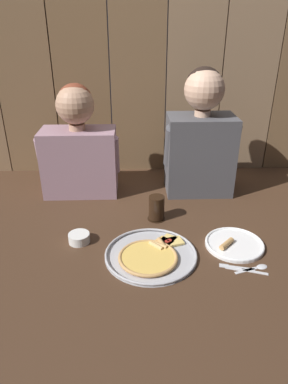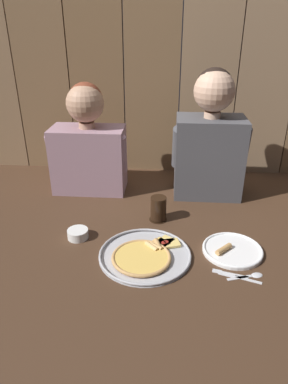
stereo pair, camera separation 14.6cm
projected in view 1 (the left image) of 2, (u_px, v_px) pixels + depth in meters
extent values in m
plane|color=#422B1C|center=(143.00, 241.00, 1.45)|extent=(3.20, 3.20, 0.00)
cylinder|color=#B2B2B7|center=(151.00, 255.00, 1.36)|extent=(0.36, 0.36, 0.01)
torus|color=#B2B2B7|center=(151.00, 254.00, 1.35)|extent=(0.36, 0.36, 0.01)
cylinder|color=#B23823|center=(148.00, 258.00, 1.33)|extent=(0.22, 0.22, 0.00)
cylinder|color=#EABC56|center=(148.00, 257.00, 1.33)|extent=(0.21, 0.21, 0.01)
torus|color=tan|center=(148.00, 257.00, 1.33)|extent=(0.23, 0.23, 0.01)
cube|color=#F4D170|center=(167.00, 241.00, 1.43)|extent=(0.10, 0.11, 0.01)
cylinder|color=tan|center=(161.00, 246.00, 1.39)|extent=(0.06, 0.05, 0.02)
cylinder|color=#A3281E|center=(169.00, 240.00, 1.43)|extent=(0.02, 0.02, 0.00)
cube|color=#EABC56|center=(162.00, 243.00, 1.42)|extent=(0.10, 0.10, 0.01)
cylinder|color=tan|center=(156.00, 246.00, 1.39)|extent=(0.06, 0.06, 0.02)
cylinder|color=#A3281E|center=(158.00, 242.00, 1.41)|extent=(0.02, 0.02, 0.00)
cylinder|color=#A3281E|center=(159.00, 243.00, 1.41)|extent=(0.02, 0.02, 0.00)
cube|color=#F4D170|center=(172.00, 242.00, 1.43)|extent=(0.11, 0.08, 0.01)
cylinder|color=tan|center=(161.00, 243.00, 1.41)|extent=(0.04, 0.06, 0.02)
cylinder|color=#A3281E|center=(167.00, 241.00, 1.42)|extent=(0.02, 0.02, 0.00)
cylinder|color=white|center=(234.00, 245.00, 1.42)|extent=(0.24, 0.24, 0.01)
torus|color=white|center=(235.00, 243.00, 1.42)|extent=(0.24, 0.24, 0.01)
cylinder|color=tan|center=(227.00, 244.00, 1.39)|extent=(0.07, 0.07, 0.02)
cylinder|color=black|center=(156.00, 218.00, 1.61)|extent=(0.08, 0.08, 0.01)
cylinder|color=black|center=(157.00, 207.00, 1.59)|extent=(0.07, 0.07, 0.11)
cylinder|color=white|center=(79.00, 237.00, 1.44)|extent=(0.09, 0.09, 0.04)
cylinder|color=#B23823|center=(79.00, 235.00, 1.44)|extent=(0.07, 0.07, 0.02)
cube|color=silver|center=(242.00, 268.00, 1.29)|extent=(0.10, 0.03, 0.01)
cube|color=silver|center=(224.00, 265.00, 1.30)|extent=(0.04, 0.03, 0.01)
cube|color=silver|center=(255.00, 272.00, 1.27)|extent=(0.09, 0.04, 0.01)
cube|color=silver|center=(233.00, 268.00, 1.29)|extent=(0.06, 0.04, 0.00)
cube|color=silver|center=(246.00, 270.00, 1.28)|extent=(0.09, 0.04, 0.01)
ellipsoid|color=silver|center=(262.00, 266.00, 1.30)|extent=(0.05, 0.04, 0.01)
cube|color=gray|center=(80.00, 162.00, 1.80)|extent=(0.38, 0.20, 0.35)
cylinder|color=tan|center=(77.00, 127.00, 1.71)|extent=(0.08, 0.08, 0.03)
sphere|color=tan|center=(75.00, 105.00, 1.67)|extent=(0.19, 0.19, 0.19)
sphere|color=brown|center=(75.00, 101.00, 1.67)|extent=(0.17, 0.17, 0.17)
cylinder|color=gray|center=(44.00, 156.00, 1.73)|extent=(0.08, 0.11, 0.20)
cylinder|color=gray|center=(112.00, 155.00, 1.74)|extent=(0.08, 0.11, 0.20)
cube|color=#4C4C51|center=(199.00, 155.00, 1.80)|extent=(0.34, 0.23, 0.41)
cylinder|color=#DBAD8E|center=(203.00, 113.00, 1.71)|extent=(0.08, 0.08, 0.03)
sphere|color=#DBAD8E|center=(204.00, 90.00, 1.65)|extent=(0.20, 0.20, 0.20)
sphere|color=black|center=(204.00, 86.00, 1.66)|extent=(0.18, 0.18, 0.18)
cylinder|color=#4C4C51|center=(172.00, 146.00, 1.74)|extent=(0.08, 0.15, 0.24)
cylinder|color=#4C4C51|center=(231.00, 146.00, 1.74)|extent=(0.08, 0.12, 0.24)
cube|color=brown|center=(24.00, 74.00, 1.89)|extent=(0.31, 0.03, 1.15)
cube|color=brown|center=(81.00, 73.00, 1.90)|extent=(0.31, 0.03, 1.15)
cube|color=brown|center=(138.00, 73.00, 1.91)|extent=(0.31, 0.03, 1.15)
cube|color=#8B6C4E|center=(194.00, 73.00, 1.92)|extent=(0.31, 0.03, 1.15)
cube|color=#8E6F51|center=(249.00, 72.00, 1.93)|extent=(0.31, 0.03, 1.15)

